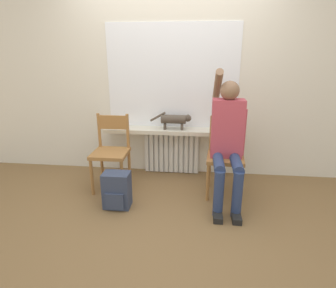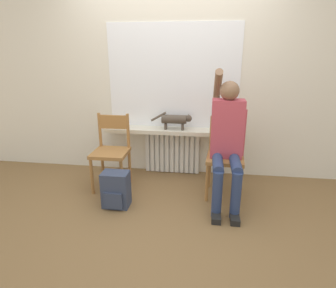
{
  "view_description": "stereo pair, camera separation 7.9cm",
  "coord_description": "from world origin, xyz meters",
  "px_view_note": "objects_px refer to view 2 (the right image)",
  "views": [
    {
      "loc": [
        0.35,
        -2.39,
        1.57
      ],
      "look_at": [
        0.0,
        0.73,
        0.54
      ],
      "focal_mm": 30.0,
      "sensor_mm": 36.0,
      "label": 1
    },
    {
      "loc": [
        0.43,
        -2.38,
        1.57
      ],
      "look_at": [
        0.0,
        0.73,
        0.54
      ],
      "focal_mm": 30.0,
      "sensor_mm": 36.0,
      "label": 2
    }
  ],
  "objects_px": {
    "chair_left": "(111,150)",
    "person": "(227,137)",
    "chair_right": "(225,156)",
    "cat": "(176,119)",
    "backpack": "(116,190)"
  },
  "relations": [
    {
      "from": "chair_left",
      "to": "chair_right",
      "type": "xyz_separation_m",
      "value": [
        1.33,
        -0.0,
        0.0
      ]
    },
    {
      "from": "chair_left",
      "to": "chair_right",
      "type": "bearing_deg",
      "value": -0.44
    },
    {
      "from": "chair_left",
      "to": "person",
      "type": "relative_size",
      "value": 0.62
    },
    {
      "from": "chair_left",
      "to": "backpack",
      "type": "distance_m",
      "value": 0.55
    },
    {
      "from": "chair_left",
      "to": "chair_right",
      "type": "height_order",
      "value": "same"
    },
    {
      "from": "chair_left",
      "to": "person",
      "type": "bearing_deg",
      "value": -5.64
    },
    {
      "from": "chair_left",
      "to": "cat",
      "type": "xyz_separation_m",
      "value": [
        0.71,
        0.43,
        0.3
      ]
    },
    {
      "from": "chair_right",
      "to": "person",
      "type": "height_order",
      "value": "person"
    },
    {
      "from": "chair_left",
      "to": "person",
      "type": "xyz_separation_m",
      "value": [
        1.32,
        -0.12,
        0.25
      ]
    },
    {
      "from": "chair_right",
      "to": "backpack",
      "type": "xyz_separation_m",
      "value": [
        -1.14,
        -0.44,
        -0.28
      ]
    },
    {
      "from": "person",
      "to": "backpack",
      "type": "distance_m",
      "value": 1.3
    },
    {
      "from": "chair_right",
      "to": "cat",
      "type": "relative_size",
      "value": 1.68
    },
    {
      "from": "chair_left",
      "to": "person",
      "type": "distance_m",
      "value": 1.35
    },
    {
      "from": "chair_left",
      "to": "cat",
      "type": "height_order",
      "value": "chair_left"
    },
    {
      "from": "chair_left",
      "to": "backpack",
      "type": "bearing_deg",
      "value": -68.05
    }
  ]
}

